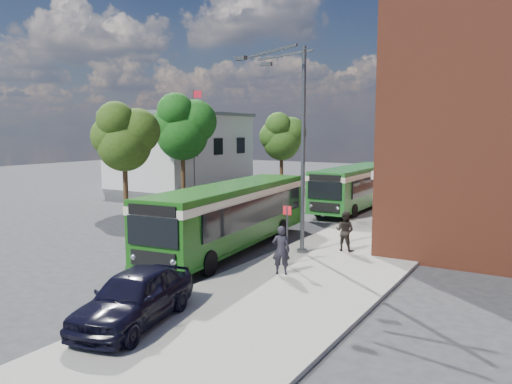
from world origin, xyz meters
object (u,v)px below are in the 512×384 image
Objects in this scene: street_lamp at (296,147)px; bus_front at (232,211)px; bus_rear at (357,184)px; parked_car at (134,297)px.

bus_front is (-2.90, -0.67, -2.96)m from street_lamp.
bus_rear is 23.55m from parked_car.
street_lamp reaches higher than bus_front.
bus_front reaches higher than parked_car.
bus_front is 14.36m from bus_rear.
bus_front is 9.60m from parked_car.
bus_front is 1.04× the size of bus_rear.
parked_car is at bearing -85.07° from bus_rear.
street_lamp is at bearing -81.43° from bus_rear.
street_lamp is 0.74× the size of bus_front.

